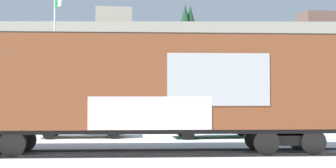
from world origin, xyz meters
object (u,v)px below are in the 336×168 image
Objects in this scene: freight_car at (142,85)px; flagpole at (56,46)px; parked_car_green at (214,121)px; parked_car_tan at (83,121)px.

freight_car is 1.81× the size of flagpole.
parked_car_green is at bearing 60.80° from freight_car.
flagpole is (-6.30, 12.44, 2.85)m from freight_car.
parked_car_tan is at bearing 178.89° from parked_car_green.
flagpole is at bearing 146.09° from parked_car_green.
flagpole reaches higher than parked_car_green.
parked_car_tan is at bearing -64.69° from flagpole.
parked_car_tan is 6.63m from parked_car_green.
freight_car is 14.23m from flagpole.
parked_car_green is (3.33, 5.96, -1.70)m from freight_car.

